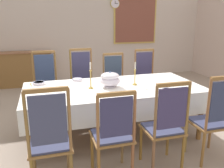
% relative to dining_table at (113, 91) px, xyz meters
% --- Properties ---
extents(ground, '(7.71, 7.04, 0.04)m').
position_rel_dining_table_xyz_m(ground, '(0.00, 0.10, -0.73)').
color(ground, '#A18F80').
extents(back_wall, '(7.71, 0.08, 3.25)m').
position_rel_dining_table_xyz_m(back_wall, '(0.00, 3.66, 0.92)').
color(back_wall, beige).
rests_on(back_wall, ground).
extents(dining_table, '(2.58, 1.21, 0.77)m').
position_rel_dining_table_xyz_m(dining_table, '(0.00, 0.00, 0.00)').
color(dining_table, brown).
rests_on(dining_table, ground).
extents(tablecloth, '(2.60, 1.23, 0.32)m').
position_rel_dining_table_xyz_m(tablecloth, '(0.00, 0.00, 0.00)').
color(tablecloth, white).
rests_on(tablecloth, dining_table).
extents(chair_south_a, '(0.44, 0.42, 1.16)m').
position_rel_dining_table_xyz_m(chair_south_a, '(-0.97, -1.01, -0.11)').
color(chair_south_a, brown).
rests_on(chair_south_a, ground).
extents(chair_north_a, '(0.44, 0.42, 1.20)m').
position_rel_dining_table_xyz_m(chair_north_a, '(-0.97, 1.02, -0.10)').
color(chair_north_a, brown).
rests_on(chair_north_a, ground).
extents(chair_south_b, '(0.44, 0.42, 1.07)m').
position_rel_dining_table_xyz_m(chair_south_b, '(-0.30, -1.01, -0.15)').
color(chair_south_b, olive).
rests_on(chair_south_b, ground).
extents(chair_north_b, '(0.44, 0.42, 1.22)m').
position_rel_dining_table_xyz_m(chair_north_b, '(-0.30, 1.02, -0.09)').
color(chair_north_b, brown).
rests_on(chair_north_b, ground).
extents(chair_south_c, '(0.44, 0.42, 1.12)m').
position_rel_dining_table_xyz_m(chair_south_c, '(0.33, -1.01, -0.13)').
color(chair_south_c, olive).
rests_on(chair_south_c, ground).
extents(chair_north_c, '(0.44, 0.42, 1.11)m').
position_rel_dining_table_xyz_m(chair_north_c, '(0.33, 1.01, -0.13)').
color(chair_north_c, brown).
rests_on(chair_north_c, ground).
extents(chair_south_d, '(0.44, 0.42, 1.14)m').
position_rel_dining_table_xyz_m(chair_south_d, '(0.98, -1.01, -0.12)').
color(chair_south_d, olive).
rests_on(chair_south_d, ground).
extents(chair_north_d, '(0.44, 0.42, 1.16)m').
position_rel_dining_table_xyz_m(chair_north_d, '(0.98, 1.01, -0.11)').
color(chair_north_d, olive).
rests_on(chair_north_d, ground).
extents(soup_tureen, '(0.30, 0.30, 0.24)m').
position_rel_dining_table_xyz_m(soup_tureen, '(-0.05, -0.00, 0.19)').
color(soup_tureen, white).
rests_on(soup_tureen, tablecloth).
extents(candlestick_west, '(0.07, 0.07, 0.38)m').
position_rel_dining_table_xyz_m(candlestick_west, '(-0.34, -0.00, 0.23)').
color(candlestick_west, gold).
rests_on(candlestick_west, tablecloth).
extents(candlestick_east, '(0.07, 0.07, 0.35)m').
position_rel_dining_table_xyz_m(candlestick_east, '(0.34, -0.00, 0.21)').
color(candlestick_east, gold).
rests_on(candlestick_east, tablecloth).
extents(bowl_near_left, '(0.18, 0.18, 0.04)m').
position_rel_dining_table_xyz_m(bowl_near_left, '(-1.07, 0.44, 0.10)').
color(bowl_near_left, white).
rests_on(bowl_near_left, tablecloth).
extents(bowl_near_right, '(0.15, 0.15, 0.04)m').
position_rel_dining_table_xyz_m(bowl_near_right, '(0.66, -0.44, 0.09)').
color(bowl_near_right, white).
rests_on(bowl_near_right, tablecloth).
extents(bowl_far_left, '(0.17, 0.17, 0.03)m').
position_rel_dining_table_xyz_m(bowl_far_left, '(-0.47, 0.50, 0.09)').
color(bowl_far_left, white).
rests_on(bowl_far_left, tablecloth).
extents(spoon_primary, '(0.04, 0.18, 0.01)m').
position_rel_dining_table_xyz_m(spoon_primary, '(-1.19, 0.46, 0.08)').
color(spoon_primary, gold).
rests_on(spoon_primary, tablecloth).
extents(spoon_secondary, '(0.03, 0.18, 0.01)m').
position_rel_dining_table_xyz_m(spoon_secondary, '(0.76, -0.41, 0.08)').
color(spoon_secondary, gold).
rests_on(spoon_secondary, tablecloth).
extents(sideboard, '(1.44, 0.48, 0.90)m').
position_rel_dining_table_xyz_m(sideboard, '(-1.48, 3.34, -0.25)').
color(sideboard, brown).
rests_on(sideboard, ground).
extents(mounted_clock, '(0.27, 0.06, 0.27)m').
position_rel_dining_table_xyz_m(mounted_clock, '(1.10, 3.59, 1.45)').
color(mounted_clock, '#D1B251').
extents(framed_painting, '(1.33, 0.05, 1.46)m').
position_rel_dining_table_xyz_m(framed_painting, '(1.74, 3.60, 1.03)').
color(framed_painting, '#D1B251').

